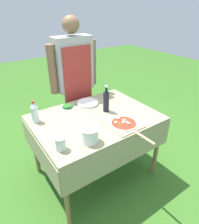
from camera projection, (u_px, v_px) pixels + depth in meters
ground_plane at (96, 171)px, 2.50m from camera, size 12.00×12.00×0.00m
prep_table at (95, 124)px, 2.16m from camera, size 1.29×0.96×0.79m
person_cook at (74, 77)px, 2.53m from camera, size 0.65×0.21×1.74m
pizza_on_peel at (124, 124)px, 1.96m from camera, size 0.32×0.55×0.05m
oil_bottle at (106, 101)px, 2.17m from camera, size 0.07×0.07×0.30m
water_bottle at (35, 112)px, 1.98m from camera, size 0.07×0.07×0.23m
herb_container at (68, 106)px, 2.28m from camera, size 0.17×0.15×0.04m
mixing_tub at (90, 135)px, 1.71m from camera, size 0.15×0.15×0.13m
plate_stack at (88, 103)px, 2.36m from camera, size 0.25×0.25×0.03m
sauce_jar at (61, 144)px, 1.63m from camera, size 0.09×0.09×0.11m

